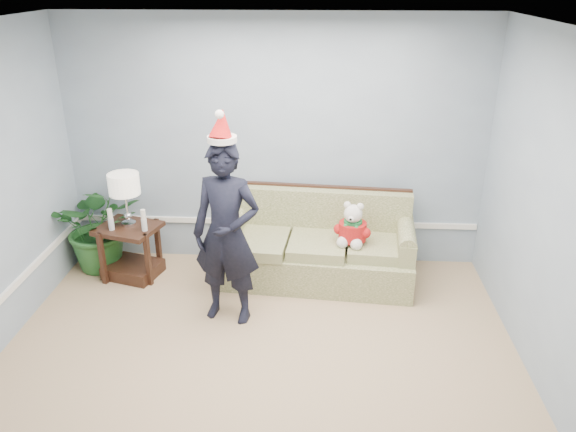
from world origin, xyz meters
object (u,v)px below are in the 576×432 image
at_px(side_table, 132,256).
at_px(man, 227,234).
at_px(teddy_bear, 353,229).
at_px(houseplant, 100,225).
at_px(sofa, 318,249).
at_px(table_lamp, 124,186).

bearing_deg(side_table, man, -31.62).
xyz_separation_m(side_table, man, (1.18, -0.73, 0.64)).
distance_m(side_table, teddy_bear, 2.39).
relative_size(side_table, man, 0.41).
bearing_deg(teddy_bear, houseplant, -169.33).
bearing_deg(sofa, teddy_bear, -21.17).
height_order(sofa, houseplant, houseplant).
bearing_deg(table_lamp, houseplant, 160.81).
xyz_separation_m(houseplant, man, (1.55, -0.89, 0.36)).
bearing_deg(houseplant, side_table, -24.32).
bearing_deg(table_lamp, side_table, -88.09).
distance_m(table_lamp, houseplant, 0.65).
bearing_deg(sofa, man, -130.45).
height_order(houseplant, man, man).
relative_size(side_table, teddy_bear, 1.57).
relative_size(sofa, houseplant, 2.03).
height_order(table_lamp, teddy_bear, table_lamp).
bearing_deg(sofa, table_lamp, -173.69).
bearing_deg(man, sofa, 56.04).
bearing_deg(side_table, houseplant, 155.68).
height_order(side_table, man, man).
xyz_separation_m(table_lamp, houseplant, (-0.37, 0.13, -0.51)).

